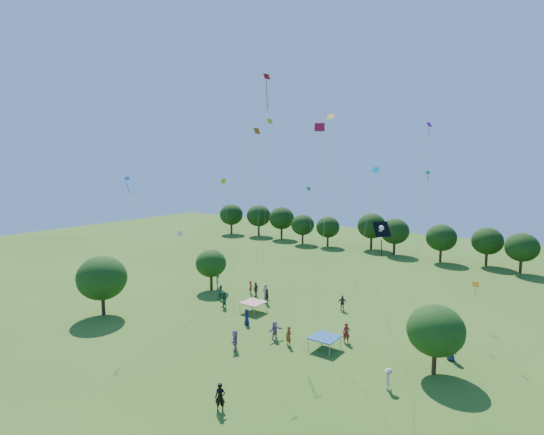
{
  "coord_description": "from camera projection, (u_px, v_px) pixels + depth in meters",
  "views": [
    {
      "loc": [
        21.34,
        -15.46,
        15.63
      ],
      "look_at": [
        0.0,
        14.0,
        11.0
      ],
      "focal_mm": 28.0,
      "sensor_mm": 36.0,
      "label": 1
    }
  ],
  "objects": [
    {
      "name": "ground",
      "position": [
        142.0,
        412.0,
        26.81
      ],
      "size": [
        160.0,
        160.0,
        0.0
      ],
      "primitive_type": "plane",
      "color": "#41691F"
    },
    {
      "name": "near_tree_west",
      "position": [
        102.0,
        278.0,
        43.55
      ],
      "size": [
        5.03,
        5.03,
        6.22
      ],
      "color": "#422B19",
      "rests_on": "ground"
    },
    {
      "name": "near_tree_north",
      "position": [
        211.0,
        263.0,
        52.53
      ],
      "size": [
        3.8,
        3.8,
        5.07
      ],
      "color": "#422B19",
      "rests_on": "ground"
    },
    {
      "name": "near_tree_east",
      "position": [
        436.0,
        330.0,
        31.29
      ],
      "size": [
        4.19,
        4.19,
        5.29
      ],
      "color": "#422B19",
      "rests_on": "ground"
    },
    {
      "name": "treeline",
      "position": [
        407.0,
        232.0,
        71.83
      ],
      "size": [
        88.01,
        8.77,
        6.77
      ],
      "color": "#422B19",
      "rests_on": "ground"
    },
    {
      "name": "tent_red_stripe",
      "position": [
        253.0,
        302.0,
        44.86
      ],
      "size": [
        2.2,
        2.2,
        1.1
      ],
      "color": "red",
      "rests_on": "ground"
    },
    {
      "name": "tent_blue",
      "position": [
        325.0,
        337.0,
        35.83
      ],
      "size": [
        2.2,
        2.2,
        1.1
      ],
      "color": "#16498F",
      "rests_on": "ground"
    },
    {
      "name": "man_in_black",
      "position": [
        220.0,
        397.0,
        26.85
      ],
      "size": [
        0.81,
        0.72,
        1.84
      ],
      "primitive_type": "imported",
      "rotation": [
        0.0,
        0.0,
        0.51
      ],
      "color": "black",
      "rests_on": "ground"
    },
    {
      "name": "crowd_person_0",
      "position": [
        451.0,
        349.0,
        33.83
      ],
      "size": [
        1.04,
        1.01,
        1.91
      ],
      "primitive_type": "imported",
      "rotation": [
        0.0,
        0.0,
        2.42
      ],
      "color": "navy",
      "rests_on": "ground"
    },
    {
      "name": "crowd_person_1",
      "position": [
        346.0,
        333.0,
        37.13
      ],
      "size": [
        0.78,
        0.75,
        1.77
      ],
      "primitive_type": "imported",
      "rotation": [
        0.0,
        0.0,
        0.68
      ],
      "color": "maroon",
      "rests_on": "ground"
    },
    {
      "name": "crowd_person_2",
      "position": [
        224.0,
        300.0,
        46.05
      ],
      "size": [
        0.97,
        0.64,
        1.81
      ],
      "primitive_type": "imported",
      "rotation": [
        0.0,
        0.0,
        6.09
      ],
      "color": "#225034",
      "rests_on": "ground"
    },
    {
      "name": "crowd_person_3",
      "position": [
        388.0,
        379.0,
        29.39
      ],
      "size": [
        0.83,
        1.11,
        1.56
      ],
      "primitive_type": "imported",
      "rotation": [
        0.0,
        0.0,
        1.99
      ],
      "color": "beige",
      "rests_on": "ground"
    },
    {
      "name": "crowd_person_4",
      "position": [
        342.0,
        303.0,
        45.28
      ],
      "size": [
        1.07,
        0.73,
        1.67
      ],
      "primitive_type": "imported",
      "rotation": [
        0.0,
        0.0,
        0.32
      ],
      "color": "#362E2B",
      "rests_on": "ground"
    },
    {
      "name": "crowd_person_5",
      "position": [
        235.0,
        340.0,
        35.74
      ],
      "size": [
        1.41,
        1.64,
        1.72
      ],
      "primitive_type": "imported",
      "rotation": [
        0.0,
        0.0,
        5.34
      ],
      "color": "#AF66A3",
      "rests_on": "ground"
    },
    {
      "name": "crowd_person_6",
      "position": [
        247.0,
        317.0,
        41.31
      ],
      "size": [
        0.8,
        0.88,
        1.58
      ],
      "primitive_type": "imported",
      "rotation": [
        0.0,
        0.0,
        2.2
      ],
      "color": "#1A1A4D",
      "rests_on": "ground"
    },
    {
      "name": "crowd_person_7",
      "position": [
        289.0,
        336.0,
        36.5
      ],
      "size": [
        0.73,
        0.57,
        1.73
      ],
      "primitive_type": "imported",
      "rotation": [
        0.0,
        0.0,
        6.02
      ],
      "color": "maroon",
      "rests_on": "ground"
    },
    {
      "name": "crowd_person_8",
      "position": [
        221.0,
        292.0,
        49.14
      ],
      "size": [
        0.45,
        0.83,
        1.68
      ],
      "primitive_type": "imported",
      "rotation": [
        0.0,
        0.0,
        1.57
      ],
      "color": "#245438",
      "rests_on": "ground"
    },
    {
      "name": "crowd_person_9",
      "position": [
        265.0,
        291.0,
        49.66
      ],
      "size": [
        1.2,
        0.85,
        1.68
      ],
      "primitive_type": "imported",
      "rotation": [
        0.0,
        0.0,
        2.77
      ],
      "color": "#B9AE94",
      "rests_on": "ground"
    },
    {
      "name": "crowd_person_10",
      "position": [
        256.0,
        289.0,
        50.0
      ],
      "size": [
        0.59,
        1.08,
        1.76
      ],
      "primitive_type": "imported",
      "rotation": [
        0.0,
        0.0,
        4.83
      ],
      "color": "#423734",
      "rests_on": "ground"
    },
    {
      "name": "crowd_person_11",
      "position": [
        275.0,
        330.0,
        37.88
      ],
      "size": [
        0.98,
        1.63,
        1.65
      ],
      "primitive_type": "imported",
      "rotation": [
        0.0,
        0.0,
        1.27
      ],
      "color": "#975895",
      "rests_on": "ground"
    },
    {
      "name": "crowd_person_12",
      "position": [
        442.0,
        324.0,
        39.29
      ],
      "size": [
        0.9,
        1.0,
        1.8
      ],
      "primitive_type": "imported",
      "rotation": [
        0.0,
        0.0,
        0.96
      ],
      "color": "navy",
      "rests_on": "ground"
    },
    {
      "name": "crowd_person_13",
      "position": [
        251.0,
        287.0,
        51.17
      ],
      "size": [
        0.68,
        0.71,
        1.61
      ],
      "primitive_type": "imported",
      "rotation": [
        0.0,
        0.0,
        2.24
      ],
      "color": "maroon",
      "rests_on": "ground"
    },
    {
      "name": "crowd_person_14",
      "position": [
        421.0,
        321.0,
        40.22
      ],
      "size": [
        0.86,
        0.56,
        1.61
      ],
      "primitive_type": "imported",
      "rotation": [
        0.0,
        0.0,
        6.11
      ],
      "color": "#23522A",
      "rests_on": "ground"
    },
    {
      "name": "crowd_person_15",
      "position": [
        218.0,
        281.0,
        53.67
      ],
      "size": [
        1.06,
        1.18,
        1.7
      ],
      "primitive_type": "imported",
      "rotation": [
        0.0,
        0.0,
        2.22
      ],
      "color": "#B7B192",
      "rests_on": "ground"
    },
    {
      "name": "crowd_person_16",
      "position": [
        267.0,
        296.0,
        47.33
      ],
      "size": [
        1.07,
        1.11,
        1.81
      ],
      "primitive_type": "imported",
      "rotation": [
        0.0,
        0.0,
        5.45
      ],
      "color": "#3C3330",
      "rests_on": "ground"
    },
    {
      "name": "pirate_kite",
      "position": [
        380.0,
        231.0,
        29.59
      ],
      "size": [
        5.58,
        1.59,
        10.29
      ],
      "color": "black"
    },
    {
      "name": "red_high_kite",
      "position": [
        264.0,
        122.0,
        43.12
      ],
      "size": [
        2.27,
        5.32,
        23.52
      ],
      "color": "red"
    },
    {
      "name": "small_kite_0",
      "position": [
        337.0,
        177.0,
        28.18
      ],
      "size": [
        6.25,
        2.38,
        17.02
      ],
      "color": "red"
    },
    {
      "name": "small_kite_1",
      "position": [
        327.0,
        168.0,
        35.53
      ],
      "size": [
        1.98,
        1.56,
        18.36
      ],
      "color": "#FDB40D"
    },
    {
      "name": "small_kite_2",
      "position": [
        469.0,
        288.0,
        40.95
      ],
      "size": [
        5.17,
        3.3,
        2.99
      ],
      "color": "orange"
    },
    {
      "name": "small_kite_3",
      "position": [
        424.0,
        212.0,
        42.73
      ],
      "size": [
        0.51,
        3.63,
        13.58
      ],
      "color": "#178046"
    },
    {
      "name": "small_kite_4",
      "position": [
        145.0,
        211.0,
        41.29
      ],
      "size": [
        3.52,
        6.17,
        13.11
      ],
      "color": "blue"
    },
    {
      "name": "small_kite_5",
      "position": [
        425.0,
        169.0,
        42.47
      ],
      "size": [
        0.51,
        3.77,
        18.46
      ],
      "color": "#971990"
    },
    {
      "name": "small_kite_6",
      "position": [
        182.0,
        243.0,
        44.25
      ],
      "size": [
        1.95,
        0.59,
        7.34
      ],
      "color": "white"
    },
    {
      "name": "small_kite_7",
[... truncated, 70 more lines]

